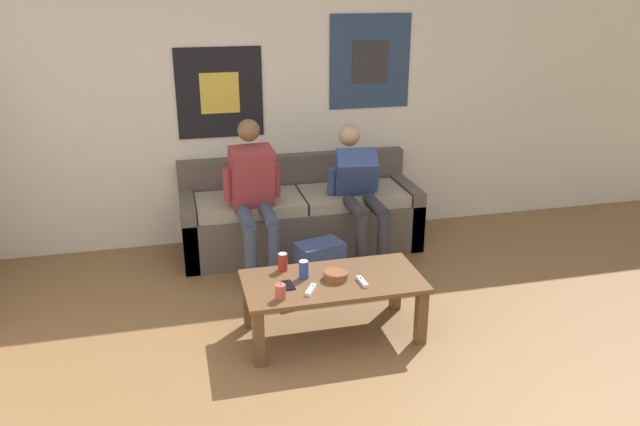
# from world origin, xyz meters

# --- Properties ---
(ground_plane) EXTENTS (18.00, 18.00, 0.00)m
(ground_plane) POSITION_xyz_m (0.00, 0.00, 0.00)
(ground_plane) COLOR brown
(wall_back) EXTENTS (10.00, 0.07, 2.55)m
(wall_back) POSITION_xyz_m (0.00, 2.66, 1.28)
(wall_back) COLOR silver
(wall_back) RESTS_ON ground_plane
(couch) EXTENTS (2.09, 0.74, 0.79)m
(couch) POSITION_xyz_m (0.26, 2.28, 0.29)
(couch) COLOR #564C47
(couch) RESTS_ON ground_plane
(coffee_table) EXTENTS (1.20, 0.60, 0.42)m
(coffee_table) POSITION_xyz_m (0.16, 0.77, 0.35)
(coffee_table) COLOR brown
(coffee_table) RESTS_ON ground_plane
(person_seated_adult) EXTENTS (0.47, 0.83, 1.25)m
(person_seated_adult) POSITION_xyz_m (-0.20, 1.88, 0.68)
(person_seated_adult) COLOR #384256
(person_seated_adult) RESTS_ON ground_plane
(person_seated_teen) EXTENTS (0.47, 1.00, 1.12)m
(person_seated_teen) POSITION_xyz_m (0.70, 1.95, 0.63)
(person_seated_teen) COLOR #2D2D33
(person_seated_teen) RESTS_ON ground_plane
(backpack) EXTENTS (0.41, 0.33, 0.38)m
(backpack) POSITION_xyz_m (0.25, 1.47, 0.18)
(backpack) COLOR navy
(backpack) RESTS_ON ground_plane
(ceramic_bowl) EXTENTS (0.17, 0.17, 0.06)m
(ceramic_bowl) POSITION_xyz_m (0.18, 0.77, 0.45)
(ceramic_bowl) COLOR brown
(ceramic_bowl) RESTS_ON coffee_table
(pillar_candle) EXTENTS (0.07, 0.07, 0.11)m
(pillar_candle) POSITION_xyz_m (-0.23, 0.59, 0.47)
(pillar_candle) COLOR #B24C42
(pillar_candle) RESTS_ON coffee_table
(drink_can_blue) EXTENTS (0.07, 0.07, 0.12)m
(drink_can_blue) POSITION_xyz_m (-0.02, 0.84, 0.48)
(drink_can_blue) COLOR #28479E
(drink_can_blue) RESTS_ON coffee_table
(drink_can_red) EXTENTS (0.07, 0.07, 0.12)m
(drink_can_red) POSITION_xyz_m (-0.14, 0.99, 0.48)
(drink_can_red) COLOR maroon
(drink_can_red) RESTS_ON coffee_table
(game_controller_near_left) EXTENTS (0.04, 0.15, 0.03)m
(game_controller_near_left) POSITION_xyz_m (0.34, 0.67, 0.43)
(game_controller_near_left) COLOR white
(game_controller_near_left) RESTS_ON coffee_table
(game_controller_near_right) EXTENTS (0.10, 0.14, 0.03)m
(game_controller_near_right) POSITION_xyz_m (-0.02, 0.64, 0.43)
(game_controller_near_right) COLOR white
(game_controller_near_right) RESTS_ON coffee_table
(cell_phone) EXTENTS (0.08, 0.14, 0.01)m
(cell_phone) POSITION_xyz_m (-0.14, 0.75, 0.43)
(cell_phone) COLOR black
(cell_phone) RESTS_ON coffee_table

